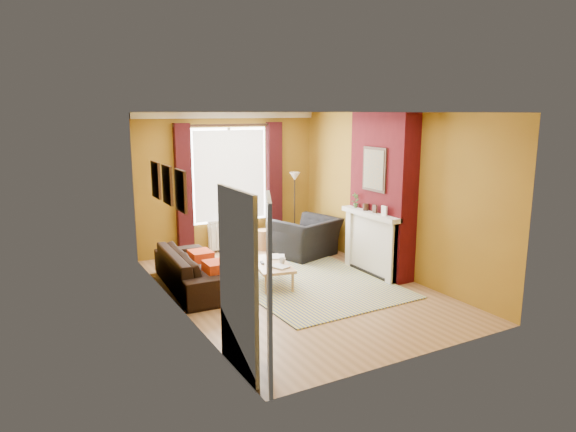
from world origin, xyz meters
The scene contains 12 objects.
ground centered at (0.00, 0.00, 0.00)m, with size 5.50×5.50×0.00m, color brown.
room_walls centered at (0.64, 0.28, 1.39)m, with size 3.82×5.54×2.83m.
striped_rug centered at (0.33, 0.21, 0.01)m, with size 2.43×3.31×0.02m.
sofa centered at (-1.42, 0.82, 0.31)m, with size 2.14×0.84×0.63m, color black.
armchair centered at (1.11, 1.54, 0.38)m, with size 1.16×1.02×0.76m, color black.
coffee_table centered at (-0.25, 0.36, 0.32)m, with size 0.75×1.17×0.36m.
wicker_stool centered at (0.61, 2.40, 0.21)m, with size 0.41×0.41×0.41m.
floor_lamp centered at (1.34, 2.40, 1.24)m, with size 0.24×0.24×1.57m.
book_a centered at (-0.34, 0.05, 0.38)m, with size 0.21×0.28×0.03m, color #999999.
book_b centered at (-0.09, 0.64, 0.37)m, with size 0.21×0.29×0.02m, color #999999.
mug centered at (-0.13, 0.22, 0.41)m, with size 0.11×0.11×0.10m, color #999999.
tv_remote centered at (-0.39, 0.43, 0.37)m, with size 0.09×0.17×0.02m.
Camera 1 is at (-3.92, -6.89, 2.82)m, focal length 32.00 mm.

